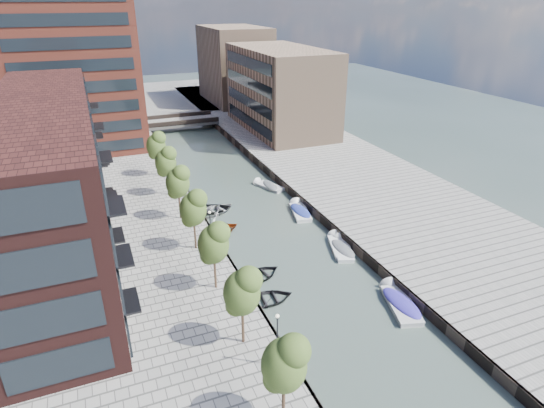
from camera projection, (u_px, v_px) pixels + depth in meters
water at (233, 189)px, 59.50m from camera, size 300.00×300.00×0.00m
quay_right at (340, 169)px, 64.78m from camera, size 20.00×140.00×1.00m
quay_wall_left at (187, 192)px, 57.20m from camera, size 0.25×140.00×1.00m
quay_wall_right at (276, 179)px, 61.39m from camera, size 0.25×140.00×1.00m
far_closure at (157, 98)px, 109.79m from camera, size 80.00×40.00×1.00m
apartment_block at (52, 179)px, 40.88m from camera, size 8.00×38.00×14.00m
tower at (70, 47)px, 68.03m from camera, size 18.00×18.00×30.00m
tan_block_near at (280, 89)px, 80.18m from camera, size 12.00×25.00×14.00m
tan_block_far at (235, 65)px, 101.64m from camera, size 12.00×20.00×16.00m
bridge at (181, 121)px, 85.85m from camera, size 13.00×6.00×1.30m
tree_0 at (284, 362)px, 24.07m from camera, size 2.50×2.50×5.95m
tree_1 at (242, 290)px, 29.96m from camera, size 2.50×2.50×5.95m
tree_2 at (213, 242)px, 35.85m from camera, size 2.50×2.50×5.95m
tree_3 at (193, 207)px, 41.74m from camera, size 2.50×2.50×5.95m
tree_4 at (177, 181)px, 47.63m from camera, size 2.50×2.50×5.95m
tree_5 at (165, 161)px, 53.53m from camera, size 2.50×2.50×5.95m
tree_6 at (156, 144)px, 59.42m from camera, size 2.50×2.50×5.95m
lamp_0 at (277, 335)px, 28.63m from camera, size 0.24×0.24×4.12m
lamp_1 at (211, 227)px, 42.10m from camera, size 0.24×0.24×4.12m
lamp_2 at (176, 171)px, 55.56m from camera, size 0.24×0.24×4.12m
sloop_0 at (267, 302)px, 37.51m from camera, size 4.62×3.38×0.93m
sloop_1 at (259, 278)px, 40.68m from camera, size 5.10×4.23×0.91m
sloop_2 at (217, 234)px, 48.25m from camera, size 5.83×4.69×1.07m
sloop_3 at (216, 213)px, 52.82m from camera, size 5.99×5.18×1.04m
sloop_4 at (210, 212)px, 53.15m from camera, size 5.57×4.36×1.05m
motorboat_0 at (399, 302)px, 37.13m from camera, size 3.34×5.77×1.82m
motorboat_1 at (342, 248)px, 45.05m from camera, size 3.11×4.86×1.53m
motorboat_2 at (338, 245)px, 45.85m from camera, size 2.96×4.96×1.56m
motorboat_3 at (300, 211)px, 52.87m from camera, size 2.85×5.33×1.69m
motorboat_4 at (268, 186)px, 59.87m from camera, size 3.20×4.74×1.50m
car at (260, 129)px, 79.99m from camera, size 2.42×4.52×1.46m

